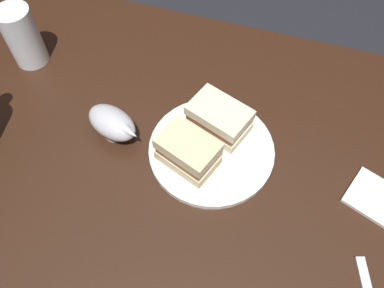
# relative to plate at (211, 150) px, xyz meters

# --- Properties ---
(ground_plane) EXTENTS (6.00, 6.00, 0.00)m
(ground_plane) POSITION_rel_plate_xyz_m (0.07, 0.03, -0.75)
(ground_plane) COLOR black
(dining_table) EXTENTS (1.21, 0.83, 0.74)m
(dining_table) POSITION_rel_plate_xyz_m (0.07, 0.03, -0.38)
(dining_table) COLOR black
(dining_table) RESTS_ON ground
(plate) EXTENTS (0.25, 0.25, 0.01)m
(plate) POSITION_rel_plate_xyz_m (0.00, 0.00, 0.00)
(plate) COLOR silver
(plate) RESTS_ON dining_table
(sandwich_half_left) EXTENTS (0.14, 0.11, 0.06)m
(sandwich_half_left) POSITION_rel_plate_xyz_m (0.00, -0.05, 0.04)
(sandwich_half_left) COLOR beige
(sandwich_half_left) RESTS_ON plate
(sandwich_half_right) EXTENTS (0.13, 0.11, 0.07)m
(sandwich_half_right) POSITION_rel_plate_xyz_m (0.04, 0.04, 0.04)
(sandwich_half_right) COLOR beige
(sandwich_half_right) RESTS_ON plate
(potato_wedge_front) EXTENTS (0.04, 0.03, 0.02)m
(potato_wedge_front) POSITION_rel_plate_xyz_m (0.06, -0.02, 0.01)
(potato_wedge_front) COLOR #AD702D
(potato_wedge_front) RESTS_ON plate
(potato_wedge_middle) EXTENTS (0.03, 0.06, 0.02)m
(potato_wedge_middle) POSITION_rel_plate_xyz_m (0.03, -0.03, 0.02)
(potato_wedge_middle) COLOR #AD702D
(potato_wedge_middle) RESTS_ON plate
(potato_wedge_back) EXTENTS (0.05, 0.05, 0.02)m
(potato_wedge_back) POSITION_rel_plate_xyz_m (0.05, -0.05, 0.02)
(potato_wedge_back) COLOR #AD702D
(potato_wedge_back) RESTS_ON plate
(potato_wedge_left_edge) EXTENTS (0.05, 0.03, 0.02)m
(potato_wedge_left_edge) POSITION_rel_plate_xyz_m (0.05, -0.07, 0.01)
(potato_wedge_left_edge) COLOR #AD702D
(potato_wedge_left_edge) RESTS_ON plate
(potato_wedge_right_edge) EXTENTS (0.04, 0.03, 0.02)m
(potato_wedge_right_edge) POSITION_rel_plate_xyz_m (0.07, -0.02, 0.02)
(potato_wedge_right_edge) COLOR #AD702D
(potato_wedge_right_edge) RESTS_ON plate
(pint_glass) EXTENTS (0.08, 0.08, 0.14)m
(pint_glass) POSITION_rel_plate_xyz_m (0.48, -0.12, 0.05)
(pint_glass) COLOR white
(pint_glass) RESTS_ON dining_table
(gravy_boat) EXTENTS (0.13, 0.10, 0.07)m
(gravy_boat) POSITION_rel_plate_xyz_m (0.20, 0.02, 0.03)
(gravy_boat) COLOR #B7B7BC
(gravy_boat) RESTS_ON dining_table
(napkin) EXTENTS (0.13, 0.12, 0.01)m
(napkin) POSITION_rel_plate_xyz_m (-0.33, 0.01, -0.00)
(napkin) COLOR silver
(napkin) RESTS_ON dining_table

